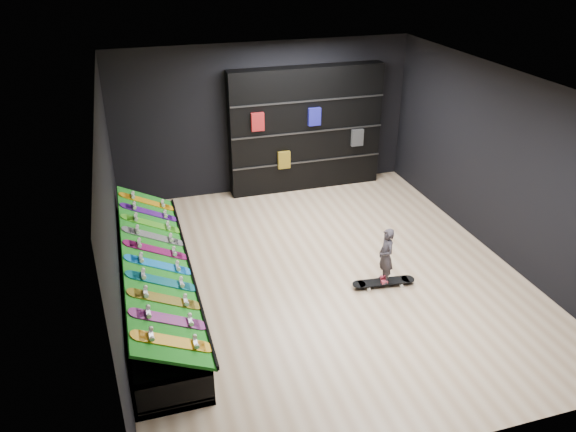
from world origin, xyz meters
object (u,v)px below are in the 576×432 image
object	(u,v)px
back_shelving	(306,129)
child	(385,266)
display_rack	(156,287)
floor_skateboard	(383,283)

from	to	relation	value
back_shelving	child	distance (m)	4.02
child	display_rack	bearing A→B (deg)	-97.09
child	back_shelving	bearing A→B (deg)	-177.43
back_shelving	child	size ratio (longest dim) A/B	5.90
display_rack	back_shelving	xyz separation A→B (m)	(3.37, 3.32, 1.01)
floor_skateboard	child	distance (m)	0.31
back_shelving	floor_skateboard	world-z (taller)	back_shelving
display_rack	child	xyz separation A→B (m)	(3.33, -0.60, 0.11)
back_shelving	display_rack	bearing A→B (deg)	-135.40
display_rack	back_shelving	distance (m)	4.83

